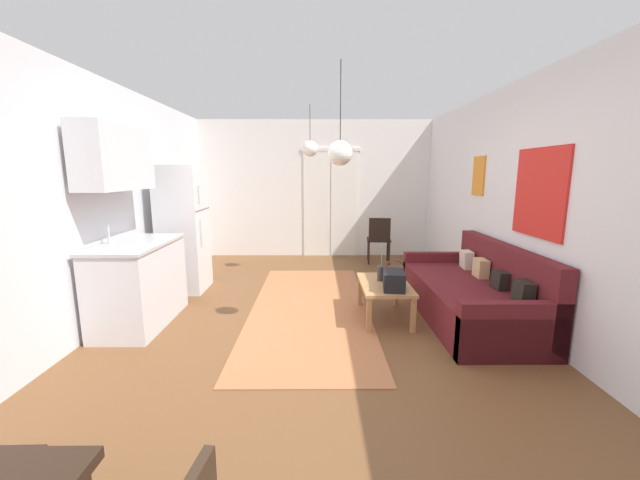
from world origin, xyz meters
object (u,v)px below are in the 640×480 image
object	(u,v)px
couch	(474,295)
refrigerator	(183,229)
bamboo_vase	(381,273)
pendant_lamp_far	(310,149)
pendant_lamp_near	(340,153)
handbag	(394,280)
coffee_table	(385,288)
accent_chair	(379,238)

from	to	relation	value
couch	refrigerator	bearing A→B (deg)	163.30
couch	bamboo_vase	size ratio (longest dim) A/B	5.42
pendant_lamp_far	bamboo_vase	bearing A→B (deg)	-62.69
refrigerator	pendant_lamp_near	size ratio (longest dim) A/B	1.85
handbag	pendant_lamp_far	xyz separation A→B (m)	(-0.92, 1.94, 1.47)
refrigerator	coffee_table	bearing A→B (deg)	-22.33
accent_chair	handbag	bearing A→B (deg)	89.80
handbag	couch	bearing A→B (deg)	12.37
couch	handbag	distance (m)	1.01
pendant_lamp_near	refrigerator	bearing A→B (deg)	143.20
couch	refrigerator	world-z (taller)	refrigerator
bamboo_vase	accent_chair	distance (m)	2.50
pendant_lamp_near	handbag	bearing A→B (deg)	22.40
bamboo_vase	handbag	distance (m)	0.33
coffee_table	handbag	world-z (taller)	handbag
couch	bamboo_vase	xyz separation A→B (m)	(-1.04, 0.11, 0.23)
refrigerator	accent_chair	size ratio (longest dim) A/B	2.04
refrigerator	pendant_lamp_far	xyz separation A→B (m)	(1.74, 0.65, 1.12)
handbag	pendant_lamp_far	bearing A→B (deg)	115.28
couch	coffee_table	size ratio (longest dim) A/B	2.37
refrigerator	pendant_lamp_far	size ratio (longest dim) A/B	2.28
coffee_table	refrigerator	xyz separation A→B (m)	(-2.61, 1.07, 0.51)
coffee_table	pendant_lamp_far	size ratio (longest dim) A/B	1.18
accent_chair	pendant_lamp_near	size ratio (longest dim) A/B	0.91
bamboo_vase	refrigerator	distance (m)	2.78
couch	pendant_lamp_far	world-z (taller)	pendant_lamp_far
bamboo_vase	handbag	size ratio (longest dim) A/B	1.08
couch	pendant_lamp_near	world-z (taller)	pendant_lamp_near
handbag	refrigerator	bearing A→B (deg)	154.02
accent_chair	pendant_lamp_near	xyz separation A→B (m)	(-0.90, -3.04, 1.33)
refrigerator	pendant_lamp_far	world-z (taller)	pendant_lamp_far
handbag	accent_chair	size ratio (longest dim) A/B	0.43
coffee_table	pendant_lamp_far	xyz separation A→B (m)	(-0.86, 1.72, 1.63)
bamboo_vase	refrigerator	world-z (taller)	refrigerator
pendant_lamp_far	coffee_table	bearing A→B (deg)	-63.30
coffee_table	pendant_lamp_near	xyz separation A→B (m)	(-0.54, -0.47, 1.45)
pendant_lamp_near	pendant_lamp_far	xyz separation A→B (m)	(-0.32, 2.19, 0.18)
handbag	bamboo_vase	bearing A→B (deg)	104.14
coffee_table	refrigerator	distance (m)	2.86
couch	coffee_table	bearing A→B (deg)	179.12
coffee_table	handbag	bearing A→B (deg)	-76.57
refrigerator	pendant_lamp_near	distance (m)	2.74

